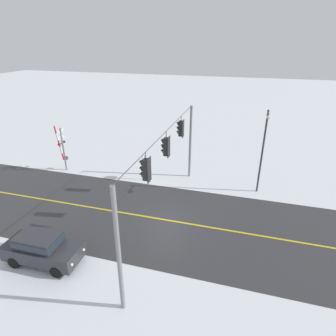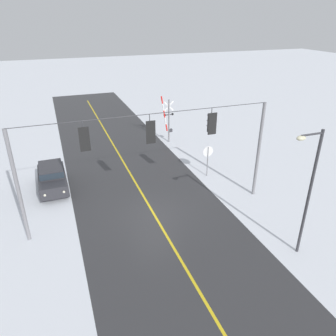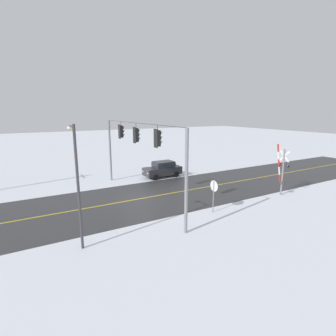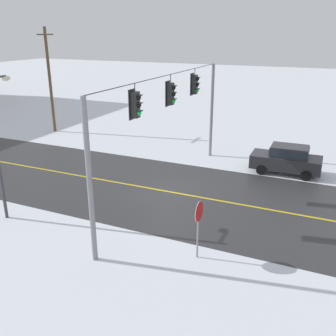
{
  "view_description": "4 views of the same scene",
  "coord_description": "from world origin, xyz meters",
  "px_view_note": "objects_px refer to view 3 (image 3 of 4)",
  "views": [
    {
      "loc": [
        15.17,
        4.46,
        11.05
      ],
      "look_at": [
        -2.84,
        -0.74,
        2.5
      ],
      "focal_mm": 30.42,
      "sensor_mm": 36.0,
      "label": 1
    },
    {
      "loc": [
        4.84,
        15.65,
        10.91
      ],
      "look_at": [
        -1.44,
        -1.42,
        2.2
      ],
      "focal_mm": 34.51,
      "sensor_mm": 36.0,
      "label": 2
    },
    {
      "loc": [
        -19.05,
        8.14,
        7.11
      ],
      "look_at": [
        -3.72,
        -0.67,
        3.26
      ],
      "focal_mm": 28.08,
      "sensor_mm": 36.0,
      "label": 3
    },
    {
      "loc": [
        -17.16,
        -7.57,
        8.19
      ],
      "look_at": [
        -2.17,
        -0.88,
        2.23
      ],
      "focal_mm": 40.45,
      "sensor_mm": 36.0,
      "label": 4
    }
  ],
  "objects_px": {
    "stop_sign": "(214,189)",
    "railroad_crossing": "(282,169)",
    "parked_car_charcoal": "(163,169)",
    "streetlamp_near": "(77,175)"
  },
  "relations": [
    {
      "from": "parked_car_charcoal",
      "to": "stop_sign",
      "type": "bearing_deg",
      "value": 170.5
    },
    {
      "from": "parked_car_charcoal",
      "to": "streetlamp_near",
      "type": "relative_size",
      "value": 0.65
    },
    {
      "from": "stop_sign",
      "to": "railroad_crossing",
      "type": "relative_size",
      "value": 0.54
    },
    {
      "from": "stop_sign",
      "to": "streetlamp_near",
      "type": "relative_size",
      "value": 0.36
    },
    {
      "from": "railroad_crossing",
      "to": "parked_car_charcoal",
      "type": "distance_m",
      "value": 12.12
    },
    {
      "from": "railroad_crossing",
      "to": "parked_car_charcoal",
      "type": "relative_size",
      "value": 1.03
    },
    {
      "from": "stop_sign",
      "to": "streetlamp_near",
      "type": "xyz_separation_m",
      "value": [
        -0.3,
        9.25,
        2.2
      ]
    },
    {
      "from": "stop_sign",
      "to": "railroad_crossing",
      "type": "xyz_separation_m",
      "value": [
        0.24,
        -7.63,
        0.53
      ]
    },
    {
      "from": "streetlamp_near",
      "to": "parked_car_charcoal",
      "type": "bearing_deg",
      "value": -44.89
    },
    {
      "from": "stop_sign",
      "to": "railroad_crossing",
      "type": "height_order",
      "value": "railroad_crossing"
    }
  ]
}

